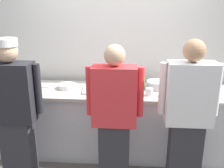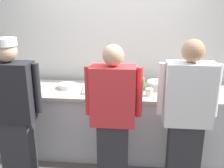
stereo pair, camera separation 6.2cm
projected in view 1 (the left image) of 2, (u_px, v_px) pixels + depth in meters
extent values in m
plane|color=#514C47|center=(111.00, 167.00, 3.25)|extent=(9.00, 9.00, 0.00)
cube|color=silver|center=(116.00, 45.00, 3.65)|extent=(5.09, 0.10, 2.81)
cube|color=silver|center=(113.00, 123.00, 3.48)|extent=(3.18, 0.67, 0.86)
cube|color=#B7B2A8|center=(113.00, 91.00, 3.34)|extent=(3.25, 0.73, 0.04)
cube|color=#2D2D33|center=(20.00, 152.00, 2.86)|extent=(0.33, 0.20, 0.79)
cube|color=#232328|center=(12.00, 92.00, 2.64)|extent=(0.46, 0.24, 0.63)
cylinder|color=#232328|center=(38.00, 89.00, 2.65)|extent=(0.07, 0.07, 0.53)
sphere|color=tan|center=(7.00, 52.00, 2.51)|extent=(0.21, 0.21, 0.21)
cylinder|color=white|center=(6.00, 42.00, 2.48)|extent=(0.22, 0.22, 0.07)
cube|color=#2D2D33|center=(114.00, 155.00, 2.81)|extent=(0.32, 0.20, 0.78)
cube|color=red|center=(114.00, 96.00, 2.60)|extent=(0.45, 0.24, 0.62)
cylinder|color=red|center=(89.00, 91.00, 2.65)|extent=(0.07, 0.07, 0.52)
cylinder|color=red|center=(140.00, 92.00, 2.61)|extent=(0.07, 0.07, 0.52)
sphere|color=tan|center=(115.00, 55.00, 2.47)|extent=(0.21, 0.21, 0.21)
cube|color=#2D2D33|center=(184.00, 157.00, 2.77)|extent=(0.34, 0.20, 0.81)
cube|color=white|center=(190.00, 94.00, 2.55)|extent=(0.47, 0.24, 0.64)
cylinder|color=white|center=(162.00, 89.00, 2.59)|extent=(0.07, 0.07, 0.54)
cylinder|color=white|center=(217.00, 90.00, 2.55)|extent=(0.07, 0.07, 0.54)
sphere|color=tan|center=(194.00, 50.00, 2.41)|extent=(0.22, 0.22, 0.22)
cylinder|color=white|center=(182.00, 90.00, 3.31)|extent=(0.20, 0.20, 0.01)
cylinder|color=white|center=(183.00, 89.00, 3.30)|extent=(0.20, 0.20, 0.01)
cylinder|color=white|center=(183.00, 88.00, 3.30)|extent=(0.20, 0.20, 0.01)
cylinder|color=white|center=(183.00, 88.00, 3.30)|extent=(0.20, 0.20, 0.01)
cylinder|color=white|center=(183.00, 87.00, 3.29)|extent=(0.20, 0.20, 0.01)
cylinder|color=white|center=(183.00, 86.00, 3.29)|extent=(0.20, 0.20, 0.01)
cylinder|color=white|center=(67.00, 88.00, 3.39)|extent=(0.23, 0.23, 0.01)
cylinder|color=white|center=(67.00, 87.00, 3.39)|extent=(0.23, 0.23, 0.01)
cylinder|color=white|center=(67.00, 86.00, 3.39)|extent=(0.23, 0.23, 0.01)
cylinder|color=white|center=(67.00, 85.00, 3.38)|extent=(0.23, 0.23, 0.01)
cylinder|color=white|center=(67.00, 84.00, 3.38)|extent=(0.23, 0.23, 0.01)
cylinder|color=#B7BABF|center=(158.00, 85.00, 3.38)|extent=(0.30, 0.30, 0.10)
cube|color=#B7BABF|center=(99.00, 90.00, 3.29)|extent=(0.45, 0.35, 0.02)
cylinder|color=orange|center=(173.00, 89.00, 3.08)|extent=(0.06, 0.06, 0.18)
cone|color=orange|center=(174.00, 81.00, 3.05)|extent=(0.05, 0.05, 0.04)
cylinder|color=#56A333|center=(142.00, 84.00, 3.33)|extent=(0.06, 0.06, 0.15)
cone|color=#56A333|center=(143.00, 77.00, 3.30)|extent=(0.05, 0.05, 0.04)
cylinder|color=white|center=(209.00, 94.00, 3.13)|extent=(0.11, 0.11, 0.04)
cylinder|color=red|center=(209.00, 93.00, 3.13)|extent=(0.09, 0.09, 0.01)
cylinder|color=white|center=(200.00, 85.00, 3.45)|extent=(0.08, 0.08, 0.05)
cylinder|color=orange|center=(200.00, 84.00, 3.44)|extent=(0.07, 0.07, 0.01)
cylinder|color=white|center=(11.00, 88.00, 3.34)|extent=(0.08, 0.08, 0.05)
cylinder|color=gold|center=(11.00, 87.00, 3.33)|extent=(0.07, 0.07, 0.01)
cylinder|color=white|center=(139.00, 85.00, 3.47)|extent=(0.08, 0.08, 0.04)
cylinder|color=red|center=(139.00, 84.00, 3.46)|extent=(0.07, 0.07, 0.01)
cylinder|color=white|center=(149.00, 92.00, 3.12)|extent=(0.09, 0.09, 0.09)
cube|color=#B7BABF|center=(42.00, 87.00, 3.44)|extent=(0.19, 0.03, 0.01)
cube|color=black|center=(32.00, 86.00, 3.45)|extent=(0.09, 0.03, 0.02)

